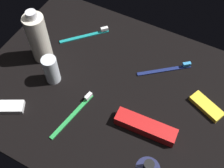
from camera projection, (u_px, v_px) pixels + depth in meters
The scene contains 9 objects.
ground_plane at pixel (112, 90), 88.93cm from camera, with size 84.00×64.00×1.20cm, color black.
bodywash_bottle at pixel (38, 38), 88.78cm from camera, with size 6.45×6.45×19.31cm.
deodorant_stick at pixel (51, 70), 86.66cm from camera, with size 4.56×4.56×9.75cm, color silver.
toothbrush_navy at pixel (168, 69), 92.22cm from camera, with size 14.76×12.25×2.10cm.
toothbrush_teal at pixel (87, 35), 100.88cm from camera, with size 13.28×13.86×2.10cm.
toothbrush_green at pixel (75, 112), 83.14cm from camera, with size 4.07×17.96×2.10cm.
toothpaste_box_red at pixel (145, 127), 79.46cm from camera, with size 17.60×4.40×3.20cm, color red.
snack_bar_yellow at pixel (206, 106), 84.15cm from camera, with size 10.40×4.00×1.50cm, color yellow.
snack_bar_white at pixel (6, 107), 84.04cm from camera, with size 10.40×4.00×1.50cm, color white.
Camera 1 is at (22.67, -42.99, 73.90)cm, focal length 45.52 mm.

